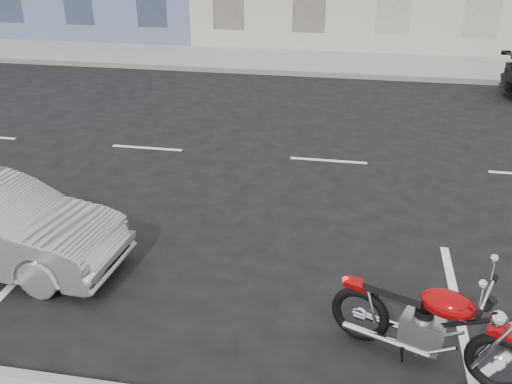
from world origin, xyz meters
TOP-DOWN VIEW (x-y plane):
  - ground at (0.00, 0.00)m, footprint 120.00×120.00m
  - sidewalk_far at (-5.00, 8.70)m, footprint 80.00×3.40m
  - curb_near at (-5.00, -7.00)m, footprint 80.00×0.12m
  - curb_far at (-5.00, 7.00)m, footprint 80.00×0.12m
  - motorcycle at (0.22, -6.15)m, footprint 2.17×1.07m

SIDE VIEW (x-z plane):
  - ground at x=0.00m, z-range 0.00..0.00m
  - sidewalk_far at x=-5.00m, z-range 0.00..0.15m
  - curb_near at x=-5.00m, z-range 0.00..0.16m
  - curb_far at x=-5.00m, z-range 0.00..0.16m
  - motorcycle at x=0.22m, z-range -0.05..1.09m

